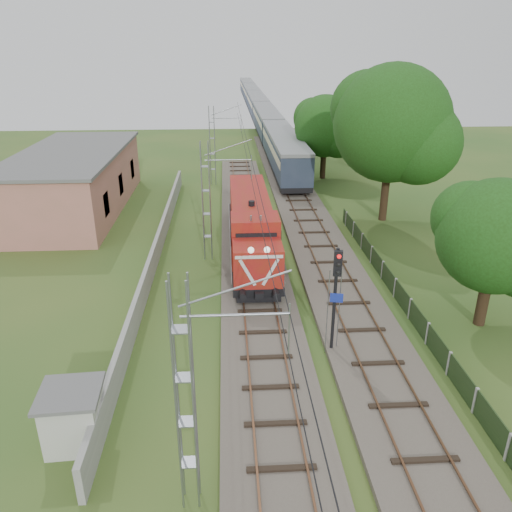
{
  "coord_description": "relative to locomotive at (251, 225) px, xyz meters",
  "views": [
    {
      "loc": [
        -1.65,
        -19.89,
        13.57
      ],
      "look_at": [
        -0.02,
        6.94,
        2.2
      ],
      "focal_mm": 35.0,
      "sensor_mm": 36.0,
      "label": 1
    }
  ],
  "objects": [
    {
      "name": "track_side",
      "position": [
        5.0,
        7.48,
        -1.98
      ],
      "size": [
        4.2,
        80.0,
        0.45
      ],
      "color": "#6B6054",
      "rests_on": "ground"
    },
    {
      "name": "tree_b",
      "position": [
        11.55,
        6.85,
        5.65
      ],
      "size": [
        9.65,
        9.19,
        12.51
      ],
      "color": "#3C2A18",
      "rests_on": "ground"
    },
    {
      "name": "station_building",
      "position": [
        -15.0,
        11.48,
        0.47
      ],
      "size": [
        8.4,
        20.4,
        5.22
      ],
      "color": "#BE7266",
      "rests_on": "ground"
    },
    {
      "name": "catenary",
      "position": [
        -2.95,
        -0.52,
        1.89
      ],
      "size": [
        3.31,
        70.0,
        8.0
      ],
      "color": "gray",
      "rests_on": "ground"
    },
    {
      "name": "track_main",
      "position": [
        0.0,
        -5.52,
        -1.98
      ],
      "size": [
        4.2,
        70.0,
        0.45
      ],
      "color": "#6B6054",
      "rests_on": "ground"
    },
    {
      "name": "coach_rake",
      "position": [
        5.0,
        72.62,
        0.47
      ],
      "size": [
        3.19,
        119.27,
        3.69
      ],
      "color": "black",
      "rests_on": "ground"
    },
    {
      "name": "boundary_wall",
      "position": [
        -6.5,
        -0.52,
        -1.41
      ],
      "size": [
        0.25,
        40.0,
        1.5
      ],
      "primitive_type": "cube",
      "color": "#9E9E99",
      "rests_on": "ground"
    },
    {
      "name": "ground",
      "position": [
        0.0,
        -12.52,
        -2.16
      ],
      "size": [
        140.0,
        140.0,
        0.0
      ],
      "primitive_type": "plane",
      "color": "#2D551F",
      "rests_on": "ground"
    },
    {
      "name": "tree_d",
      "position": [
        14.18,
        32.87,
        2.99
      ],
      "size": [
        6.37,
        6.07,
        8.26
      ],
      "color": "#3C2A18",
      "rests_on": "ground"
    },
    {
      "name": "fence",
      "position": [
        8.0,
        -9.52,
        -1.56
      ],
      "size": [
        0.12,
        32.0,
        1.2
      ],
      "color": "black",
      "rests_on": "ground"
    },
    {
      "name": "relay_hut",
      "position": [
        -7.4,
        -17.64,
        -1.02
      ],
      "size": [
        2.31,
        2.31,
        2.26
      ],
      "color": "beige",
      "rests_on": "ground"
    },
    {
      "name": "tree_a",
      "position": [
        11.58,
        -10.29,
        2.71
      ],
      "size": [
        6.03,
        5.74,
        7.81
      ],
      "color": "#3C2A18",
      "rests_on": "ground"
    },
    {
      "name": "locomotive",
      "position": [
        0.0,
        0.0,
        0.0
      ],
      "size": [
        2.86,
        16.34,
        4.15
      ],
      "color": "black",
      "rests_on": "ground"
    },
    {
      "name": "signal_post",
      "position": [
        3.16,
        -12.58,
        1.55
      ],
      "size": [
        0.59,
        0.46,
        5.4
      ],
      "color": "black",
      "rests_on": "ground"
    },
    {
      "name": "tree_c",
      "position": [
        9.09,
        21.37,
        3.4
      ],
      "size": [
        6.88,
        6.55,
        8.92
      ],
      "color": "#3C2A18",
      "rests_on": "ground"
    }
  ]
}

